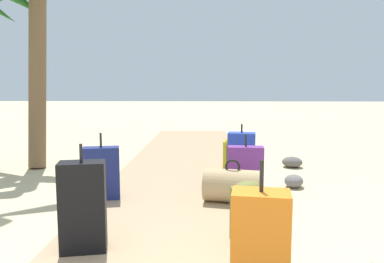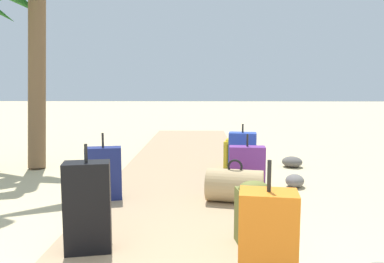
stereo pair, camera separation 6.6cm
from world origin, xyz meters
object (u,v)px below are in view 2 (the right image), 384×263
(duffel_bag_tan, at_px, (235,186))
(backpack_olive, at_px, (254,211))
(suitcase_blue, at_px, (242,155))
(suitcase_purple, at_px, (247,168))
(suitcase_black, at_px, (88,207))
(suitcase_orange, at_px, (268,243))
(suitcase_navy, at_px, (104,173))
(backpack_yellow, at_px, (234,152))

(duffel_bag_tan, height_order, backpack_olive, backpack_olive)
(duffel_bag_tan, relative_size, suitcase_blue, 0.90)
(suitcase_purple, xyz_separation_m, suitcase_black, (-1.41, -1.77, 0.08))
(suitcase_purple, distance_m, suitcase_black, 2.26)
(duffel_bag_tan, distance_m, suitcase_purple, 0.57)
(suitcase_orange, xyz_separation_m, suitcase_navy, (-1.46, 1.88, -0.02))
(suitcase_purple, bearing_deg, suitcase_black, -128.45)
(backpack_olive, bearing_deg, suitcase_navy, 142.10)
(suitcase_orange, bearing_deg, backpack_yellow, 88.17)
(duffel_bag_tan, height_order, suitcase_navy, suitcase_navy)
(backpack_yellow, height_order, suitcase_navy, suitcase_navy)
(backpack_yellow, bearing_deg, suitcase_navy, -133.89)
(suitcase_purple, distance_m, suitcase_navy, 1.69)
(backpack_yellow, bearing_deg, suitcase_blue, -84.03)
(duffel_bag_tan, bearing_deg, suitcase_navy, 176.94)
(backpack_yellow, distance_m, suitcase_black, 3.25)
(suitcase_black, height_order, backpack_olive, suitcase_black)
(suitcase_purple, bearing_deg, backpack_yellow, 92.73)
(duffel_bag_tan, relative_size, suitcase_navy, 0.90)
(suitcase_black, bearing_deg, backpack_olive, 7.53)
(backpack_yellow, relative_size, suitcase_purple, 0.71)
(backpack_olive, height_order, suitcase_blue, suitcase_blue)
(backpack_yellow, relative_size, backpack_olive, 0.95)
(suitcase_orange, relative_size, backpack_olive, 1.62)
(suitcase_black, bearing_deg, backpack_yellow, 65.42)
(suitcase_black, relative_size, suitcase_navy, 1.11)
(suitcase_purple, bearing_deg, suitcase_orange, -94.13)
(duffel_bag_tan, height_order, suitcase_blue, suitcase_blue)
(suitcase_orange, relative_size, suitcase_blue, 1.10)
(suitcase_orange, relative_size, suitcase_navy, 1.10)
(backpack_yellow, xyz_separation_m, backpack_olive, (-0.09, -2.79, 0.01))
(suitcase_orange, xyz_separation_m, backpack_olive, (0.02, 0.73, -0.05))
(suitcase_blue, bearing_deg, backpack_olive, -94.05)
(suitcase_black, distance_m, backpack_olive, 1.27)
(duffel_bag_tan, xyz_separation_m, suitcase_blue, (0.20, 1.10, 0.13))
(suitcase_orange, bearing_deg, suitcase_black, 155.61)
(suitcase_orange, height_order, suitcase_black, suitcase_black)
(backpack_yellow, height_order, suitcase_purple, suitcase_purple)
(suitcase_purple, height_order, suitcase_orange, suitcase_orange)
(suitcase_purple, distance_m, suitcase_blue, 0.57)
(duffel_bag_tan, bearing_deg, suitcase_purple, 69.82)
(duffel_bag_tan, xyz_separation_m, suitcase_navy, (-1.43, 0.08, 0.11))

